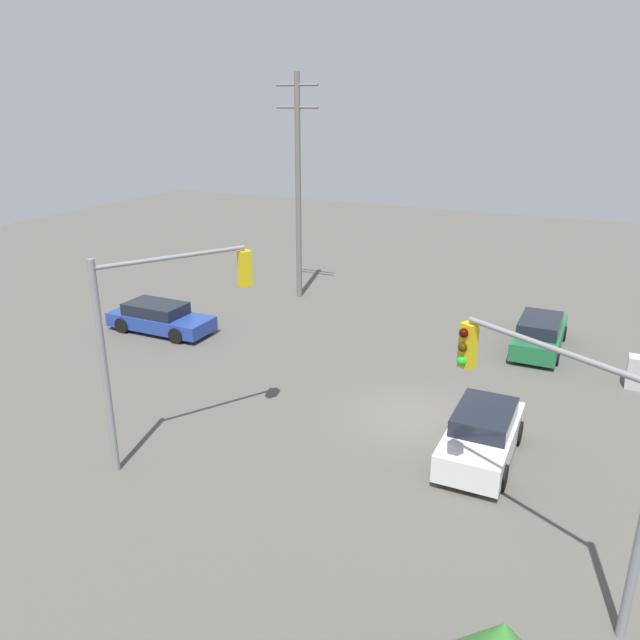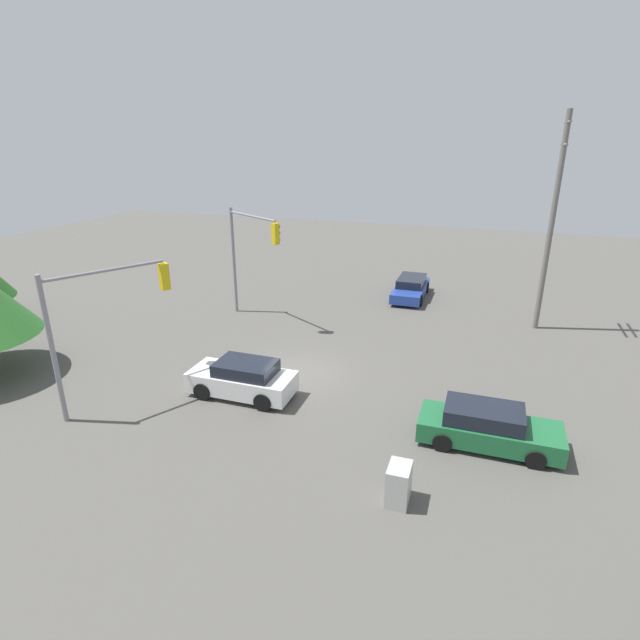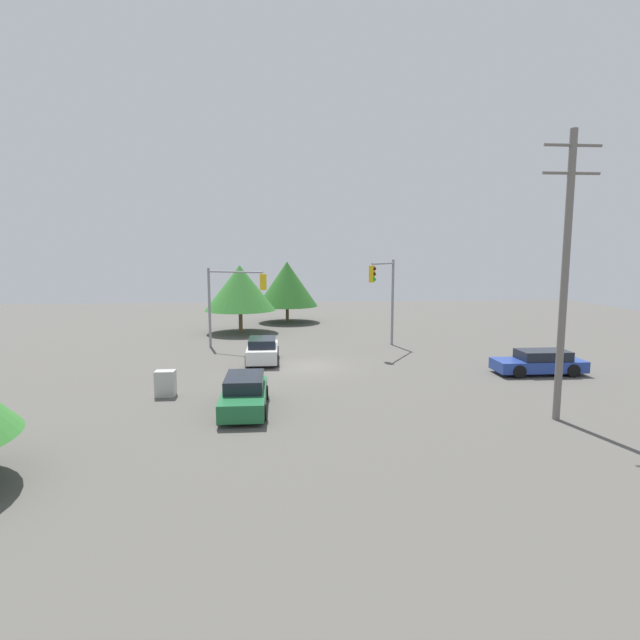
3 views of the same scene
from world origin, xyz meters
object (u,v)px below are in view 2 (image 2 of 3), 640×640
at_px(sedan_blue, 411,288).
at_px(traffic_signal_main, 250,246).
at_px(sedan_green, 488,427).
at_px(electrical_cabinet, 399,484).
at_px(sedan_white, 243,379).
at_px(traffic_signal_cross, 103,310).

relative_size(sedan_blue, traffic_signal_main, 0.78).
height_order(sedan_green, electrical_cabinet, sedan_green).
bearing_deg(sedan_white, electrical_cabinet, -120.71).
relative_size(sedan_blue, sedan_green, 1.03).
distance_m(sedan_green, traffic_signal_main, 15.95).
distance_m(sedan_white, electrical_cabinet, 8.20).
height_order(sedan_blue, sedan_green, sedan_green).
relative_size(sedan_green, traffic_signal_cross, 0.84).
height_order(sedan_white, traffic_signal_main, traffic_signal_main).
xyz_separation_m(sedan_green, electrical_cabinet, (3.75, -2.31, -0.08)).
xyz_separation_m(sedan_white, sedan_green, (0.44, 9.36, -0.04)).
bearing_deg(traffic_signal_cross, sedan_green, -53.85).
height_order(sedan_green, traffic_signal_cross, traffic_signal_cross).
bearing_deg(sedan_green, electrical_cabinet, -31.69).
bearing_deg(electrical_cabinet, sedan_blue, -171.83).
distance_m(sedan_white, traffic_signal_main, 9.60).
xyz_separation_m(traffic_signal_cross, electrical_cabinet, (2.03, 11.44, -3.27)).
bearing_deg(sedan_blue, traffic_signal_cross, 63.37).
bearing_deg(sedan_green, traffic_signal_cross, -82.90).
height_order(traffic_signal_cross, electrical_cabinet, traffic_signal_cross).
xyz_separation_m(traffic_signal_main, electrical_cabinet, (12.38, 10.61, -3.64)).
xyz_separation_m(sedan_blue, sedan_green, (15.56, 5.09, 0.04)).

